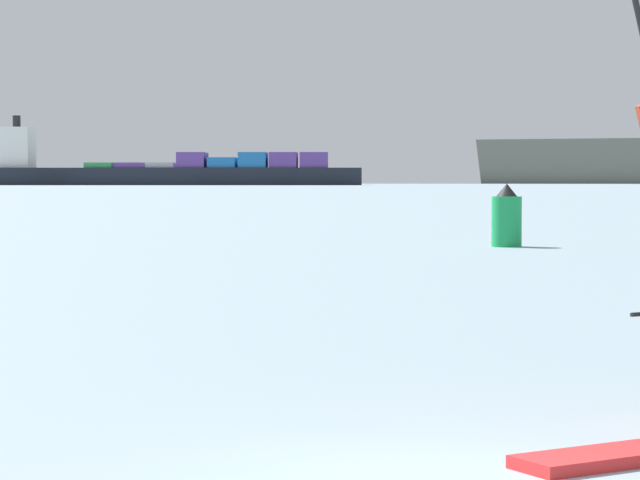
{
  "coord_description": "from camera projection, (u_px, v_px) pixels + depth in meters",
  "views": [
    {
      "loc": [
        -0.08,
        -11.72,
        2.58
      ],
      "look_at": [
        -1.75,
        7.69,
        1.75
      ],
      "focal_mm": 79.03,
      "sensor_mm": 36.0,
      "label": 1
    }
  ],
  "objects": [
    {
      "name": "channel_buoy",
      "position": [
        507.0,
        218.0,
        54.48
      ],
      "size": [
        1.17,
        1.17,
        2.45
      ],
      "color": "#19994C",
      "rests_on": "ground_plane"
    },
    {
      "name": "cargo_ship",
      "position": [
        167.0,
        171.0,
        714.81
      ],
      "size": [
        200.76,
        41.21,
        35.38
      ],
      "rotation": [
        0.0,
        0.0,
        0.07
      ],
      "color": "black",
      "rests_on": "ground_plane"
    }
  ]
}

